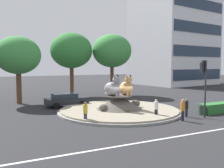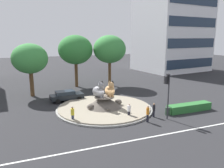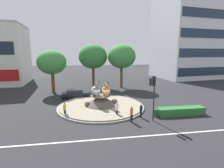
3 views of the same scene
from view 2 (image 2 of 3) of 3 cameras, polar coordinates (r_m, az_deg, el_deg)
The scene contains 17 objects.
ground_plane at distance 27.52m, azimuth -1.97°, elevation -6.46°, with size 160.00×160.00×0.00m, color #28282B.
lane_centreline at distance 19.96m, azimuth 6.89°, elevation -13.98°, with size 112.00×0.20×0.01m, color silver.
roundabout_island at distance 27.38m, azimuth -1.98°, elevation -5.53°, with size 11.75×11.75×1.62m.
cat_statue_grey at distance 26.71m, azimuth -3.38°, elevation -1.77°, with size 1.74×2.31×2.05m.
cat_statue_calico at distance 26.99m, azimuth -0.50°, elevation -1.61°, with size 1.31×2.05×2.05m.
traffic_light_mast at distance 24.04m, azimuth 14.15°, elevation -0.64°, with size 0.73×0.51×4.92m.
office_tower at distance 61.86m, azimuth 15.42°, elevation 17.08°, with size 18.32×16.07×29.21m.
clipped_hedge_strip at distance 28.23m, azimuth 19.29°, elevation -5.72°, with size 5.75×1.20×0.90m, color #2D7033.
broadleaf_tree_behind_island at distance 39.37m, azimuth -9.40°, elevation 8.67°, with size 5.96×5.96×9.09m.
second_tree_near_tower at distance 39.91m, azimuth -0.62°, elevation 8.93°, with size 5.82×5.82×9.08m.
third_tree_left at distance 34.61m, azimuth -20.43°, elevation 6.11°, with size 5.18×5.18×7.85m.
pedestrian_yellow_shirt at distance 23.60m, azimuth -10.14°, elevation -7.61°, with size 0.36×0.36×1.66m.
pedestrian_white_shirt at distance 24.47m, azimuth 4.41°, elevation -6.81°, with size 0.38×0.38×1.61m.
pedestrian_orange_shirt at distance 23.46m, azimuth 9.20°, elevation -7.47°, with size 0.32×0.32×1.78m.
pedestrian_black_shirt at distance 25.06m, azimuth 10.74°, elevation -6.52°, with size 0.30×0.30×1.58m.
parked_car_right at distance 31.35m, azimuth -11.67°, elevation -2.93°, with size 4.63×2.32×1.44m.
litter_bin at distance 26.17m, azimuth 14.15°, elevation -6.79°, with size 0.56×0.56×0.90m.
Camera 2 is at (-8.69, -24.61, 8.73)m, focal length 35.45 mm.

